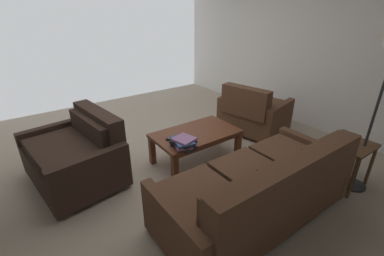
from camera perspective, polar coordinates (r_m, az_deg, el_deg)
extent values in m
cube|color=tan|center=(3.67, -5.29, -7.03)|extent=(5.35, 5.94, 0.01)
cube|color=white|center=(5.06, 22.14, 15.49)|extent=(0.12, 5.94, 2.52)
cylinder|color=black|center=(3.58, 17.22, -8.47)|extent=(0.05, 0.05, 0.06)
cylinder|color=black|center=(2.71, -5.94, -19.83)|extent=(0.05, 0.05, 0.06)
cylinder|color=black|center=(3.29, 27.67, -13.82)|extent=(0.05, 0.05, 0.06)
cube|color=brown|center=(2.75, 13.21, -14.00)|extent=(1.77, 0.88, 0.35)
cube|color=brown|center=(3.04, 20.90, -5.82)|extent=(0.55, 0.77, 0.10)
cube|color=brown|center=(2.62, 13.37, -9.91)|extent=(0.55, 0.77, 0.10)
cube|color=brown|center=(2.29, 3.03, -15.09)|extent=(0.55, 0.77, 0.10)
cube|color=brown|center=(2.37, 20.88, -11.41)|extent=(1.77, 0.19, 0.46)
cube|color=brown|center=(2.86, 25.93, -5.75)|extent=(0.53, 0.12, 0.33)
cube|color=brown|center=(2.41, 18.74, -10.27)|extent=(0.53, 0.12, 0.33)
cube|color=brown|center=(2.04, 8.28, -16.33)|extent=(0.53, 0.12, 0.33)
cube|color=brown|center=(3.37, 24.16, -6.36)|extent=(0.10, 0.87, 0.51)
cube|color=brown|center=(2.24, -4.21, -21.72)|extent=(0.10, 0.87, 0.51)
cylinder|color=black|center=(3.81, -30.86, -9.04)|extent=(0.06, 0.06, 0.06)
cylinder|color=black|center=(3.15, -27.08, -15.53)|extent=(0.06, 0.06, 0.06)
cylinder|color=black|center=(3.96, -20.81, -5.62)|extent=(0.06, 0.06, 0.06)
cylinder|color=black|center=(3.33, -15.09, -10.95)|extent=(0.06, 0.06, 0.06)
cube|color=#33231C|center=(3.43, -24.14, -7.07)|extent=(0.97, 1.06, 0.37)
cube|color=#33231C|center=(3.31, -25.15, -3.73)|extent=(0.86, 0.98, 0.10)
cube|color=#33231C|center=(3.37, -19.49, 0.11)|extent=(0.31, 0.98, 0.45)
cube|color=#33231C|center=(3.34, -21.17, -0.44)|extent=(0.23, 0.87, 0.31)
cube|color=#33231C|center=(3.85, -27.13, -2.92)|extent=(0.85, 0.21, 0.53)
cube|color=#33231C|center=(2.96, -20.66, -10.14)|extent=(0.85, 0.21, 0.53)
cube|color=brown|center=(3.46, 0.84, -1.22)|extent=(1.11, 0.65, 0.04)
cube|color=brown|center=(3.48, 0.84, -1.88)|extent=(1.02, 0.59, 0.05)
cube|color=brown|center=(4.04, 4.27, -0.67)|extent=(0.07, 0.07, 0.39)
cube|color=brown|center=(3.54, -8.61, -4.82)|extent=(0.07, 0.07, 0.39)
cube|color=brown|center=(3.67, 9.89, -3.76)|extent=(0.07, 0.07, 0.39)
cube|color=brown|center=(3.11, -3.71, -9.06)|extent=(0.07, 0.07, 0.39)
cube|color=brown|center=(3.46, 30.72, -2.91)|extent=(0.49, 0.49, 0.03)
cylinder|color=brown|center=(3.83, 28.42, -4.41)|extent=(0.04, 0.04, 0.51)
cylinder|color=brown|center=(3.48, 25.15, -6.58)|extent=(0.04, 0.04, 0.51)
cylinder|color=brown|center=(3.70, 34.16, -6.83)|extent=(0.04, 0.04, 0.51)
cylinder|color=brown|center=(3.34, 31.38, -9.38)|extent=(0.04, 0.04, 0.51)
cylinder|color=#262628|center=(3.71, 31.37, -10.43)|extent=(0.28, 0.28, 0.02)
cylinder|color=#262628|center=(3.39, 34.09, -0.13)|extent=(0.03, 0.03, 1.44)
cylinder|color=black|center=(4.75, 18.16, -0.05)|extent=(0.06, 0.06, 0.06)
cylinder|color=black|center=(4.98, 11.87, 1.90)|extent=(0.06, 0.06, 0.06)
cylinder|color=black|center=(4.20, 14.36, -2.92)|extent=(0.06, 0.06, 0.06)
cylinder|color=black|center=(4.46, 7.52, -0.57)|extent=(0.06, 0.06, 0.06)
cube|color=brown|center=(4.50, 13.27, 2.21)|extent=(0.94, 0.92, 0.38)
cube|color=brown|center=(4.43, 13.69, 5.13)|extent=(0.83, 0.85, 0.10)
cube|color=brown|center=(4.10, 11.48, 5.57)|extent=(0.35, 0.79, 0.45)
cube|color=brown|center=(4.19, 12.25, 5.92)|extent=(0.27, 0.70, 0.31)
cube|color=brown|center=(4.31, 18.37, 1.55)|extent=(0.79, 0.27, 0.54)
cube|color=brown|center=(4.67, 8.72, 4.40)|extent=(0.79, 0.27, 0.54)
cylinder|color=#334C8C|center=(3.41, 30.01, -1.94)|extent=(0.08, 0.08, 0.10)
cube|color=#334C8C|center=(3.36, 29.62, -2.19)|extent=(0.02, 0.01, 0.06)
cube|color=black|center=(3.08, -1.78, -3.96)|extent=(0.23, 0.31, 0.03)
cube|color=#996699|center=(3.06, -2.00, -3.65)|extent=(0.25, 0.28, 0.03)
cube|color=black|center=(3.06, -1.92, -3.03)|extent=(0.28, 0.31, 0.03)
cube|color=#385693|center=(3.05, -2.02, -2.71)|extent=(0.26, 0.33, 0.02)
cube|color=#996699|center=(3.03, -1.70, -2.41)|extent=(0.27, 0.27, 0.02)
cube|color=black|center=(3.27, -4.30, -2.36)|extent=(0.16, 0.11, 0.02)
cube|color=#59595B|center=(3.26, -4.30, -2.19)|extent=(0.11, 0.07, 0.00)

